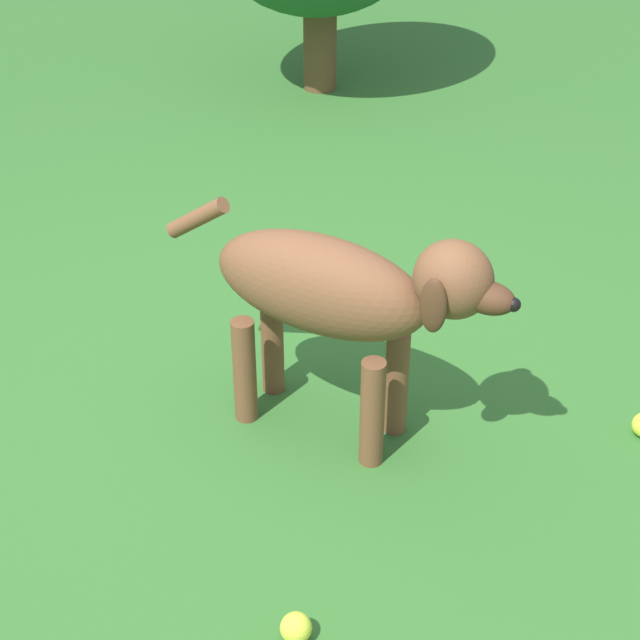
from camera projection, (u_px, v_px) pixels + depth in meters
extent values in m
plane|color=#2D6026|center=(253.00, 424.00, 2.69)|extent=(14.00, 14.00, 0.00)
ellipsoid|color=brown|center=(320.00, 284.00, 2.46)|extent=(0.39, 0.60, 0.25)
cylinder|color=brown|center=(397.00, 382.00, 2.59)|extent=(0.06, 0.06, 0.30)
cylinder|color=brown|center=(372.00, 413.00, 2.49)|extent=(0.06, 0.06, 0.30)
cylinder|color=brown|center=(272.00, 343.00, 2.74)|extent=(0.06, 0.06, 0.30)
cylinder|color=brown|center=(245.00, 371.00, 2.64)|extent=(0.06, 0.06, 0.30)
ellipsoid|color=brown|center=(453.00, 279.00, 2.27)|extent=(0.21, 0.23, 0.18)
ellipsoid|color=#472B19|center=(488.00, 298.00, 2.25)|extent=(0.12, 0.15, 0.07)
sphere|color=black|center=(513.00, 305.00, 2.23)|extent=(0.03, 0.03, 0.03)
ellipsoid|color=#472B19|center=(463.00, 270.00, 2.35)|extent=(0.05, 0.07, 0.14)
ellipsoid|color=#472B19|center=(433.00, 306.00, 2.22)|extent=(0.05, 0.07, 0.14)
cylinder|color=brown|center=(198.00, 218.00, 2.55)|extent=(0.10, 0.19, 0.15)
sphere|color=#C5D338|center=(296.00, 628.00, 2.10)|extent=(0.07, 0.07, 0.07)
cylinder|color=brown|center=(320.00, 48.00, 4.59)|extent=(0.15, 0.15, 0.37)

